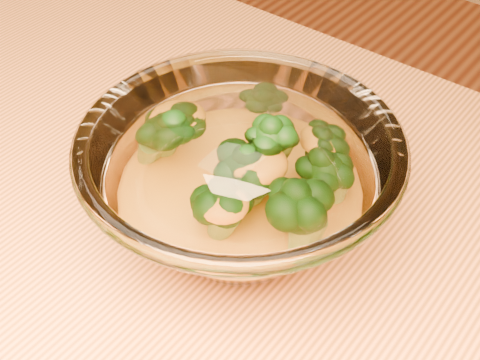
{
  "coord_description": "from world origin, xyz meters",
  "views": [
    {
      "loc": [
        0.3,
        -0.14,
        1.12
      ],
      "look_at": [
        0.1,
        0.12,
        0.81
      ],
      "focal_mm": 50.0,
      "sensor_mm": 36.0,
      "label": 1
    }
  ],
  "objects": [
    {
      "name": "broccoli_heap",
      "position": [
        0.1,
        0.13,
        0.81
      ],
      "size": [
        0.15,
        0.13,
        0.07
      ],
      "color": "black",
      "rests_on": "cheese_sauce"
    },
    {
      "name": "table",
      "position": [
        0.0,
        0.0,
        0.65
      ],
      "size": [
        1.2,
        0.8,
        0.75
      ],
      "color": "#DA8141",
      "rests_on": "ground"
    },
    {
      "name": "cheese_sauce",
      "position": [
        0.1,
        0.12,
        0.78
      ],
      "size": [
        0.12,
        0.12,
        0.03
      ],
      "primitive_type": "ellipsoid",
      "color": "orange",
      "rests_on": "glass_bowl"
    },
    {
      "name": "glass_bowl",
      "position": [
        0.1,
        0.12,
        0.8
      ],
      "size": [
        0.22,
        0.22,
        0.1
      ],
      "color": "white",
      "rests_on": "table"
    }
  ]
}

